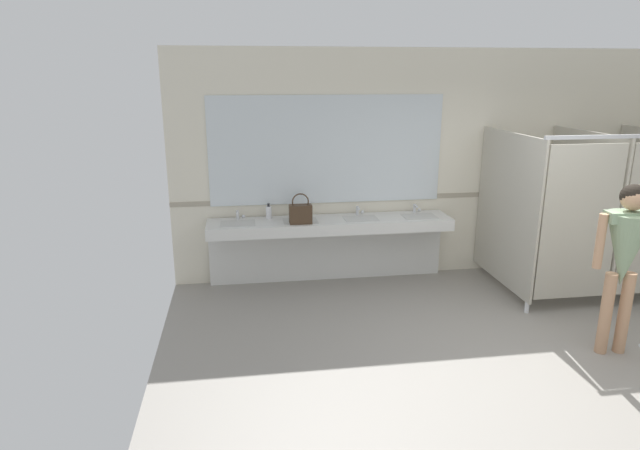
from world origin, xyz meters
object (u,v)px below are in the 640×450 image
Objects in this scene: handbag at (301,213)px; paper_cup at (303,217)px; person_standing at (625,249)px; soap_dispenser at (269,212)px.

paper_cup is (0.04, 0.08, -0.07)m from handbag.
paper_cup is (-2.74, 2.05, -0.13)m from person_standing.
handbag is 3.39× the size of paper_cup.
soap_dispenser is (-0.36, 0.29, -0.05)m from handbag.
soap_dispenser is at bearing 144.30° from person_standing.
paper_cup is at bearing 143.20° from person_standing.
soap_dispenser is at bearing 152.49° from paper_cup.
person_standing is 15.16× the size of paper_cup.
person_standing reaches higher than paper_cup.
soap_dispenser is 1.72× the size of paper_cup.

